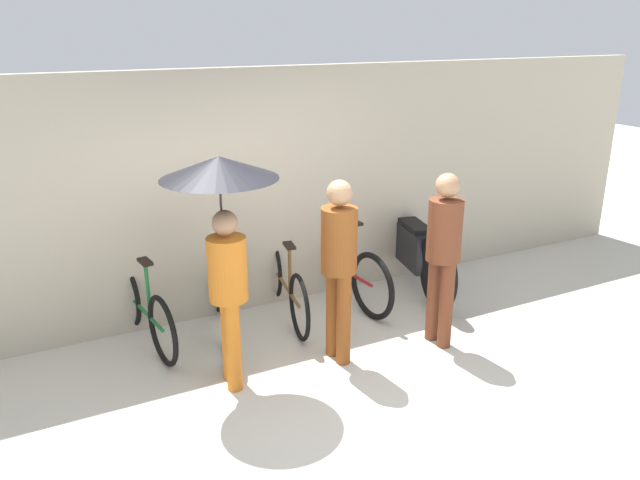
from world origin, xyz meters
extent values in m
plane|color=beige|center=(0.00, 0.00, 0.00)|extent=(30.00, 30.00, 0.00)
cube|color=#B2A893|center=(0.00, 2.11, 1.27)|extent=(11.12, 0.12, 2.53)
torus|color=black|center=(-1.14, 2.24, 0.33)|extent=(0.13, 0.66, 0.66)
torus|color=black|center=(-1.03, 1.29, 0.33)|extent=(0.13, 0.66, 0.66)
cylinder|color=#19662D|center=(-1.09, 1.77, 0.33)|extent=(0.15, 0.95, 0.04)
cylinder|color=#19662D|center=(-1.07, 1.60, 0.60)|extent=(0.04, 0.04, 0.55)
cube|color=black|center=(-1.07, 1.60, 0.89)|extent=(0.11, 0.21, 0.03)
cylinder|color=#19662D|center=(-1.14, 2.24, 0.65)|extent=(0.04, 0.04, 0.64)
cylinder|color=#19662D|center=(-1.14, 2.24, 0.97)|extent=(0.44, 0.08, 0.03)
torus|color=black|center=(-0.24, 2.16, 0.34)|extent=(0.22, 0.67, 0.68)
torus|color=black|center=(-0.49, 1.15, 0.34)|extent=(0.22, 0.67, 0.68)
cylinder|color=#19662D|center=(-0.36, 1.66, 0.34)|extent=(0.29, 1.02, 0.04)
cylinder|color=#19662D|center=(-0.41, 1.48, 0.62)|extent=(0.04, 0.04, 0.56)
cube|color=black|center=(-0.41, 1.48, 0.92)|extent=(0.14, 0.22, 0.03)
cylinder|color=#19662D|center=(-0.24, 2.16, 0.71)|extent=(0.04, 0.04, 0.73)
cylinder|color=#19662D|center=(-0.24, 2.16, 1.07)|extent=(0.43, 0.13, 0.03)
torus|color=black|center=(0.46, 2.24, 0.33)|extent=(0.16, 0.66, 0.66)
torus|color=black|center=(0.27, 1.17, 0.33)|extent=(0.16, 0.66, 0.66)
cylinder|color=brown|center=(0.36, 1.71, 0.33)|extent=(0.22, 1.07, 0.04)
cylinder|color=brown|center=(0.33, 1.52, 0.58)|extent=(0.04, 0.04, 0.50)
cube|color=black|center=(0.33, 1.52, 0.85)|extent=(0.12, 0.21, 0.03)
cylinder|color=brown|center=(0.46, 2.24, 0.71)|extent=(0.04, 0.04, 0.75)
cylinder|color=brown|center=(0.46, 2.24, 1.08)|extent=(0.44, 0.10, 0.03)
torus|color=black|center=(1.04, 2.25, 0.36)|extent=(0.12, 0.72, 0.72)
torus|color=black|center=(1.13, 1.24, 0.36)|extent=(0.12, 0.72, 0.72)
cylinder|color=maroon|center=(1.09, 1.74, 0.36)|extent=(0.13, 1.02, 0.04)
cylinder|color=maroon|center=(1.10, 1.57, 0.65)|extent=(0.04, 0.04, 0.59)
cube|color=black|center=(1.10, 1.57, 0.96)|extent=(0.11, 0.21, 0.03)
cylinder|color=maroon|center=(1.04, 2.25, 0.67)|extent=(0.04, 0.04, 0.61)
cylinder|color=maroon|center=(1.04, 2.25, 0.97)|extent=(0.44, 0.07, 0.03)
cylinder|color=#C66B1E|center=(-0.61, 0.61, 0.39)|extent=(0.13, 0.13, 0.79)
cylinder|color=#C66B1E|center=(-0.58, 0.79, 0.39)|extent=(0.13, 0.13, 0.79)
cylinder|color=#C66B1E|center=(-0.59, 0.70, 1.06)|extent=(0.32, 0.32, 0.54)
sphere|color=#997051|center=(-0.59, 0.70, 1.45)|extent=(0.21, 0.21, 0.21)
cylinder|color=#332D28|center=(-0.57, 0.84, 1.43)|extent=(0.02, 0.02, 0.68)
cone|color=black|center=(-0.57, 0.84, 1.86)|extent=(0.95, 0.95, 0.18)
cylinder|color=brown|center=(0.42, 0.57, 0.43)|extent=(0.13, 0.13, 0.86)
cylinder|color=brown|center=(0.41, 0.75, 0.43)|extent=(0.13, 0.13, 0.86)
cylinder|color=brown|center=(0.41, 0.66, 1.15)|extent=(0.32, 0.32, 0.58)
sphere|color=tan|center=(0.41, 0.66, 1.58)|extent=(0.22, 0.22, 0.22)
cylinder|color=brown|center=(1.43, 0.40, 0.43)|extent=(0.13, 0.13, 0.85)
cylinder|color=brown|center=(1.41, 0.58, 0.43)|extent=(0.13, 0.13, 0.85)
cylinder|color=brown|center=(1.42, 0.49, 1.14)|extent=(0.32, 0.32, 0.58)
sphere|color=tan|center=(1.42, 0.49, 1.56)|extent=(0.22, 0.22, 0.22)
torus|color=black|center=(2.18, 2.43, 0.40)|extent=(0.29, 0.81, 0.80)
torus|color=black|center=(1.88, 1.12, 0.40)|extent=(0.29, 0.81, 0.80)
cube|color=black|center=(2.03, 1.77, 0.48)|extent=(0.40, 0.77, 0.44)
cube|color=black|center=(2.03, 1.77, 0.73)|extent=(0.33, 0.55, 0.06)
cylinder|color=#B2B2B7|center=(2.18, 2.43, 0.95)|extent=(0.57, 0.16, 0.03)
camera|label=1|loc=(-2.07, -3.79, 2.92)|focal=35.00mm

